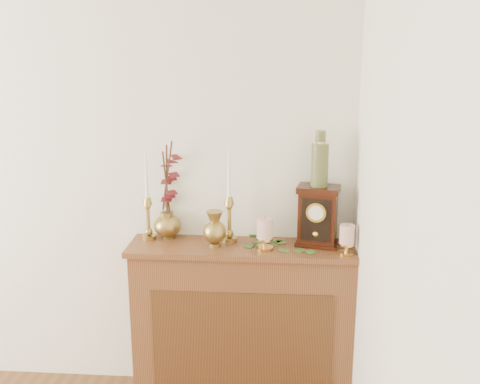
# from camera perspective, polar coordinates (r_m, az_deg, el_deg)

# --- Properties ---
(console_shelf) EXTENTS (1.24, 0.34, 0.93)m
(console_shelf) POSITION_cam_1_polar(r_m,az_deg,el_deg) (3.24, 0.29, -13.67)
(console_shelf) COLOR brown
(console_shelf) RESTS_ON ground
(candlestick_left) EXTENTS (0.08, 0.08, 0.49)m
(candlestick_left) POSITION_cam_1_polar(r_m,az_deg,el_deg) (3.13, -9.34, -1.94)
(candlestick_left) COLOR #A18140
(candlestick_left) RESTS_ON console_shelf
(candlestick_center) EXTENTS (0.09, 0.09, 0.52)m
(candlestick_center) POSITION_cam_1_polar(r_m,az_deg,el_deg) (3.05, -1.11, -2.00)
(candlestick_center) COLOR #A18140
(candlestick_center) RESTS_ON console_shelf
(bud_vase) EXTENTS (0.12, 0.12, 0.20)m
(bud_vase) POSITION_cam_1_polar(r_m,az_deg,el_deg) (2.98, -2.58, -3.82)
(bud_vase) COLOR #A18140
(bud_vase) RESTS_ON console_shelf
(ginger_jar) EXTENTS (0.22, 0.24, 0.56)m
(ginger_jar) POSITION_cam_1_polar(r_m,az_deg,el_deg) (3.14, -7.14, -0.09)
(ginger_jar) COLOR #A18140
(ginger_jar) RESTS_ON console_shelf
(pillar_candle_left) EXTENTS (0.09, 0.09, 0.18)m
(pillar_candle_left) POSITION_cam_1_polar(r_m,az_deg,el_deg) (2.95, 2.53, -4.13)
(pillar_candle_left) COLOR gold
(pillar_candle_left) RESTS_ON console_shelf
(pillar_candle_right) EXTENTS (0.09, 0.09, 0.17)m
(pillar_candle_right) POSITION_cam_1_polar(r_m,az_deg,el_deg) (2.93, 10.80, -4.62)
(pillar_candle_right) COLOR gold
(pillar_candle_right) RESTS_ON console_shelf
(ivy_garland) EXTENTS (0.46, 0.19, 0.08)m
(ivy_garland) POSITION_cam_1_polar(r_m,az_deg,el_deg) (3.04, 4.52, -5.21)
(ivy_garland) COLOR #376827
(ivy_garland) RESTS_ON console_shelf
(mantel_clock) EXTENTS (0.24, 0.19, 0.33)m
(mantel_clock) POSITION_cam_1_polar(r_m,az_deg,el_deg) (3.02, 7.89, -2.48)
(mantel_clock) COLOR #33160A
(mantel_clock) RESTS_ON console_shelf
(ceramic_vase) EXTENTS (0.09, 0.09, 0.29)m
(ceramic_vase) POSITION_cam_1_polar(r_m,az_deg,el_deg) (2.95, 8.10, 3.07)
(ceramic_vase) COLOR #1A3429
(ceramic_vase) RESTS_ON mantel_clock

